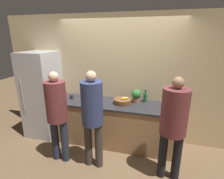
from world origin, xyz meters
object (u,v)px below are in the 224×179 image
(potted_plant, at_px, (136,95))
(person_right, at_px, (174,120))
(person_center, at_px, (92,113))
(utensil_crock, at_px, (167,102))
(refrigerator, at_px, (42,94))
(cup_black, at_px, (72,97))
(fruit_bowl, at_px, (123,101))
(bottle_green, at_px, (145,97))
(person_left, at_px, (57,110))
(bottle_red, at_px, (65,94))

(potted_plant, bearing_deg, person_right, -52.90)
(person_right, height_order, potted_plant, person_right)
(person_center, xyz_separation_m, utensil_crock, (1.16, 0.87, -0.03))
(potted_plant, bearing_deg, refrigerator, -174.81)
(cup_black, bearing_deg, fruit_bowl, 0.63)
(person_center, xyz_separation_m, person_right, (1.24, 0.05, 0.00))
(fruit_bowl, relative_size, bottle_green, 1.39)
(fruit_bowl, distance_m, bottle_green, 0.47)
(person_right, distance_m, fruit_bowl, 1.16)
(person_left, height_order, bottle_green, person_left)
(refrigerator, bearing_deg, potted_plant, 5.19)
(cup_black, bearing_deg, person_left, -79.83)
(potted_plant, bearing_deg, person_left, -141.96)
(person_center, height_order, fruit_bowl, person_center)
(refrigerator, relative_size, utensil_crock, 6.08)
(potted_plant, bearing_deg, cup_black, -173.12)
(person_center, relative_size, cup_black, 19.96)
(fruit_bowl, bearing_deg, refrigerator, -178.87)
(cup_black, distance_m, potted_plant, 1.36)
(refrigerator, relative_size, potted_plant, 7.02)
(bottle_green, height_order, potted_plant, potted_plant)
(refrigerator, relative_size, bottle_green, 7.53)
(person_center, distance_m, person_right, 1.24)
(fruit_bowl, bearing_deg, utensil_crock, 6.27)
(fruit_bowl, distance_m, potted_plant, 0.30)
(person_center, distance_m, bottle_green, 1.24)
(cup_black, bearing_deg, person_center, -44.64)
(refrigerator, height_order, cup_black, refrigerator)
(person_left, bearing_deg, potted_plant, 38.04)
(refrigerator, height_order, person_right, refrigerator)
(person_right, relative_size, bottle_green, 6.68)
(utensil_crock, distance_m, bottle_red, 2.12)
(person_center, xyz_separation_m, bottle_green, (0.75, 0.98, -0.01))
(person_left, relative_size, cup_black, 19.45)
(utensil_crock, height_order, potted_plant, utensil_crock)
(potted_plant, bearing_deg, bottle_green, 18.52)
(utensil_crock, bearing_deg, person_left, -153.72)
(person_left, relative_size, person_center, 0.97)
(utensil_crock, relative_size, bottle_red, 1.65)
(person_left, relative_size, bottle_red, 8.84)
(person_right, relative_size, utensil_crock, 5.40)
(bottle_red, relative_size, potted_plant, 0.70)
(bottle_green, bearing_deg, person_left, -144.03)
(fruit_bowl, height_order, potted_plant, potted_plant)
(refrigerator, xyz_separation_m, fruit_bowl, (1.80, 0.04, 0.01))
(fruit_bowl, bearing_deg, bottle_green, 26.37)
(utensil_crock, bearing_deg, potted_plant, 174.27)
(utensil_crock, relative_size, potted_plant, 1.16)
(fruit_bowl, bearing_deg, person_right, -38.57)
(person_left, xyz_separation_m, cup_black, (-0.14, 0.78, -0.04))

